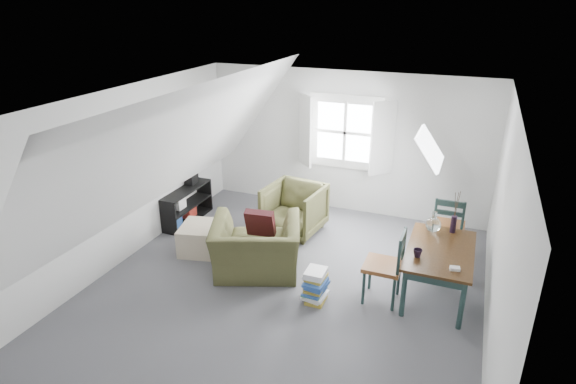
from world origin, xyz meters
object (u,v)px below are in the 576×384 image
at_px(armchair_near, 257,272).
at_px(armchair_far, 294,231).
at_px(magazine_stack, 316,286).
at_px(dining_table, 440,255).
at_px(dining_chair_near, 386,265).
at_px(media_shelf, 184,207).
at_px(ottoman, 203,238).
at_px(dining_chair_far, 448,226).

bearing_deg(armchair_near, armchair_far, -112.34).
height_order(armchair_near, magazine_stack, magazine_stack).
xyz_separation_m(dining_table, magazine_stack, (-1.42, -0.70, -0.37)).
distance_m(dining_table, magazine_stack, 1.63).
bearing_deg(armchair_far, dining_chair_near, -31.07).
height_order(armchair_far, media_shelf, media_shelf).
height_order(ottoman, dining_table, dining_table).
bearing_deg(media_shelf, magazine_stack, -30.08).
relative_size(media_shelf, magazine_stack, 2.68).
xyz_separation_m(ottoman, dining_chair_near, (2.83, -0.26, 0.30)).
bearing_deg(armchair_near, dining_chair_far, -170.78).
distance_m(armchair_near, media_shelf, 2.15).
xyz_separation_m(media_shelf, magazine_stack, (2.86, -1.39, -0.05)).
bearing_deg(dining_table, magazine_stack, -153.15).
bearing_deg(magazine_stack, dining_chair_near, 22.89).
distance_m(ottoman, dining_table, 3.46).
xyz_separation_m(armchair_far, dining_chair_far, (2.40, 0.03, 0.52)).
distance_m(armchair_far, ottoman, 1.56).
distance_m(armchair_far, media_shelf, 1.95).
bearing_deg(dining_table, dining_chair_near, -148.82).
bearing_deg(dining_chair_near, media_shelf, -100.11).
xyz_separation_m(armchair_far, dining_chair_near, (1.77, -1.39, 0.52)).
xyz_separation_m(dining_chair_far, dining_chair_near, (-0.63, -1.42, -0.00)).
distance_m(armchair_near, dining_table, 2.51).
relative_size(dining_chair_near, magazine_stack, 2.29).
height_order(ottoman, dining_chair_near, dining_chair_near).
bearing_deg(armchair_far, media_shelf, -162.88).
bearing_deg(dining_chair_near, magazine_stack, -61.27).
height_order(ottoman, magazine_stack, magazine_stack).
bearing_deg(ottoman, media_shelf, 137.01).
bearing_deg(dining_chair_far, magazine_stack, 51.20).
xyz_separation_m(ottoman, dining_chair_far, (3.46, 1.16, 0.31)).
distance_m(armchair_near, armchair_far, 1.38).
bearing_deg(dining_chair_near, dining_chair_far, 162.02).
relative_size(armchair_far, dining_chair_far, 0.90).
distance_m(armchair_near, magazine_stack, 1.08).
height_order(armchair_far, ottoman, ottoman).
bearing_deg(dining_table, armchair_near, -171.24).
bearing_deg(magazine_stack, dining_table, 26.35).
bearing_deg(ottoman, armchair_near, -13.88).
bearing_deg(armchair_near, magazine_stack, 139.63).
bearing_deg(dining_table, dining_chair_far, 89.37).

